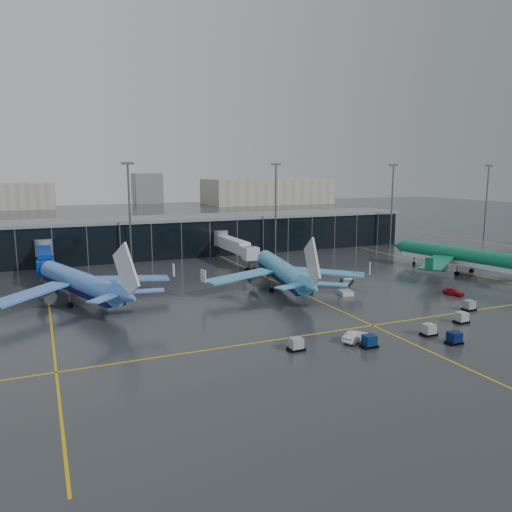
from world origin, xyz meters
name	(u,v)px	position (x,y,z in m)	size (l,w,h in m)	color
ground	(271,308)	(0.00, 0.00, 0.00)	(600.00, 600.00, 0.00)	#282B2D
terminal_pier	(177,235)	(0.00, 62.00, 5.42)	(142.00, 17.00, 10.70)	black
jet_bridges	(45,257)	(-35.00, 42.99, 4.55)	(94.00, 27.50, 7.20)	#595B60
flood_masts	(207,208)	(5.00, 50.00, 13.81)	(203.00, 0.50, 25.50)	#595B60
distant_hangars	(170,193)	(49.94, 270.08, 8.79)	(260.00, 71.00, 22.00)	#B2AD99
taxi_lines	(294,290)	(10.00, 10.61, 0.01)	(220.00, 120.00, 0.02)	gold
airliner_arkefly	(79,270)	(-29.74, 17.21, 6.03)	(34.47, 39.26, 12.07)	#447DE2
airliner_klm_near	(283,260)	(8.11, 11.95, 6.00)	(34.28, 39.05, 12.00)	#41A2D5
airliner_aer_lingus	(458,246)	(52.72, 10.49, 6.38)	(36.46, 41.53, 12.76)	#0D7049
baggage_carts	(417,329)	(13.48, -20.85, 0.76)	(38.16, 13.17, 1.70)	black
mobile_airstair	(346,291)	(17.20, 3.16, 0.77)	(2.82, 3.59, 3.45)	silver
service_van_red	(454,292)	(35.70, -5.56, 0.67)	(1.59, 3.95, 1.35)	#A00C1D
service_van_white	(355,336)	(3.33, -20.02, 0.76)	(1.62, 4.64, 1.53)	silver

